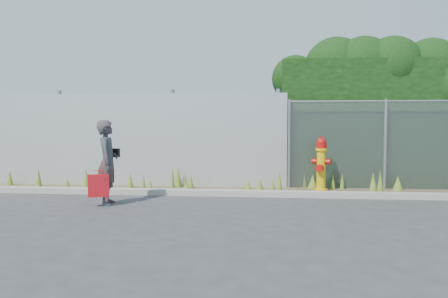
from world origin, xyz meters
The scene contains 10 objects.
ground centered at (0.00, 0.00, 0.00)m, with size 80.00×80.00×0.00m, color #363638.
curb centered at (0.00, 1.80, 0.06)m, with size 16.00×0.22×0.12m, color gray.
weed_strip centered at (0.29, 2.46, 0.12)m, with size 16.00×1.32×0.55m.
corrugated_fence centered at (-3.25, 3.01, 1.10)m, with size 8.50×0.21×2.30m.
chainlink_fence centered at (4.25, 3.00, 1.03)m, with size 6.50×0.07×2.05m.
hedge centered at (4.51, 3.99, 2.07)m, with size 7.54×2.14×3.73m.
fire_hydrant centered at (1.73, 2.56, 0.59)m, with size 0.41×0.36×1.22m.
woman centered at (-2.40, 0.67, 0.78)m, with size 0.57×0.38×1.57m, color #0D5756.
red_tote_bag centered at (-2.48, 0.43, 0.39)m, with size 0.37×0.14×0.48m.
black_shoulder_bag centered at (-2.34, 0.85, 0.95)m, with size 0.22×0.09×0.16m.
Camera 1 is at (0.53, -7.12, 1.53)m, focal length 35.00 mm.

